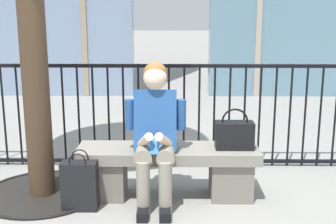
# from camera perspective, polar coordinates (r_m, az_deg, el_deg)

# --- Properties ---
(ground_plane) EXTENTS (60.00, 60.00, 0.00)m
(ground_plane) POSITION_cam_1_polar(r_m,az_deg,el_deg) (4.15, -0.02, -10.45)
(ground_plane) COLOR gray
(stone_bench) EXTENTS (1.60, 0.44, 0.45)m
(stone_bench) POSITION_cam_1_polar(r_m,az_deg,el_deg) (4.05, -0.02, -6.93)
(stone_bench) COLOR gray
(stone_bench) RESTS_ON ground
(seated_person_with_phone) EXTENTS (0.52, 0.66, 1.21)m
(seated_person_with_phone) POSITION_cam_1_polar(r_m,az_deg,el_deg) (3.82, -1.63, -2.23)
(seated_person_with_phone) COLOR gray
(seated_person_with_phone) RESTS_ON ground
(handbag_on_bench) EXTENTS (0.33, 0.16, 0.36)m
(handbag_on_bench) POSITION_cam_1_polar(r_m,az_deg,el_deg) (3.98, 8.36, -2.81)
(handbag_on_bench) COLOR black
(handbag_on_bench) RESTS_ON stone_bench
(shopping_bag) EXTENTS (0.30, 0.15, 0.51)m
(shopping_bag) POSITION_cam_1_polar(r_m,az_deg,el_deg) (3.89, -11.04, -9.01)
(shopping_bag) COLOR black
(shopping_bag) RESTS_ON ground
(plaza_railing) EXTENTS (8.56, 0.04, 1.09)m
(plaza_railing) POSITION_cam_1_polar(r_m,az_deg,el_deg) (4.74, 0.11, -0.41)
(plaza_railing) COLOR black
(plaza_railing) RESTS_ON ground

